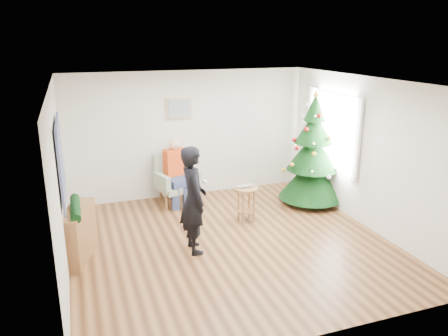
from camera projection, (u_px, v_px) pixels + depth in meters
name	position (u px, v px, depth m)	size (l,w,h in m)	color
floor	(230.00, 243.00, 7.13)	(5.00, 5.00, 0.00)	brown
ceiling	(231.00, 82.00, 6.38)	(5.00, 5.00, 0.00)	white
wall_back	(189.00, 134.00, 9.01)	(5.00, 5.00, 0.00)	silver
wall_front	(314.00, 232.00, 4.50)	(5.00, 5.00, 0.00)	silver
wall_left	(59.00, 184.00, 5.96)	(5.00, 5.00, 0.00)	silver
wall_right	(366.00, 153.00, 7.55)	(5.00, 5.00, 0.00)	silver
window_panel	(333.00, 131.00, 8.39)	(0.04, 1.30, 1.40)	white
curtains	(332.00, 131.00, 8.38)	(0.05, 1.75, 1.50)	white
christmas_tree	(313.00, 154.00, 8.58)	(1.26, 1.26, 2.28)	#3F2816
stool	(246.00, 204.00, 7.89)	(0.43, 0.43, 0.64)	brown
laptop	(246.00, 187.00, 7.80)	(0.35, 0.23, 0.03)	silver
armchair	(176.00, 185.00, 8.75)	(0.90, 0.87, 1.01)	gray
seated_person	(177.00, 171.00, 8.62)	(0.51, 0.67, 1.32)	navy
standing_man	(193.00, 200.00, 6.65)	(0.62, 0.40, 1.69)	black
game_controller	(205.00, 182.00, 6.60)	(0.04, 0.13, 0.04)	white
console	(78.00, 234.00, 6.53)	(0.30, 1.00, 0.80)	brown
garland	(75.00, 208.00, 6.41)	(0.14, 0.14, 0.90)	black
tapestry	(61.00, 161.00, 6.17)	(0.03, 1.50, 1.15)	black
framed_picture	(179.00, 109.00, 8.76)	(0.52, 0.05, 0.42)	tan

